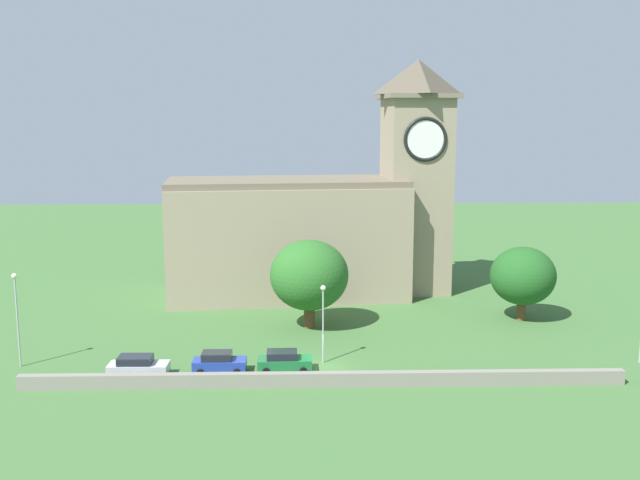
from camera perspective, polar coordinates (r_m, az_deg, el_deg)
The scene contains 10 objects.
ground_plane at distance 73.97m, azimuth -0.18°, elevation -6.19°, with size 200.00×200.00×0.00m, color #3D6633.
church at distance 82.56m, azimuth -0.15°, elevation 1.40°, with size 33.38×14.92×26.74m.
quay_barrier at distance 55.64m, azimuth 0.31°, elevation -11.00°, with size 46.08×0.70×1.13m, color gray.
car_silver at distance 59.35m, azimuth -14.24°, elevation -9.66°, with size 4.73×2.29×1.69m.
car_blue at distance 59.06m, azimuth -8.01°, elevation -9.56°, with size 4.25×2.13×1.69m.
car_green at distance 58.94m, azimuth -2.87°, elevation -9.53°, with size 4.40×2.29×1.64m.
streetlamp_west_end at distance 63.53m, azimuth -22.92°, elevation -4.82°, with size 0.44×0.44×7.84m.
streetlamp_west_mid at distance 59.66m, azimuth 0.25°, elevation -5.64°, with size 0.44×0.44×6.62m.
tree_riverside_east at distance 75.04m, azimuth 15.78°, elevation -2.76°, with size 6.51×6.51×7.49m.
tree_riverside_west at distance 69.37m, azimuth -0.86°, elevation -2.81°, with size 7.59×7.59×8.67m.
Camera 1 is at (-1.73, -56.16, 20.15)m, focal length 40.38 mm.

